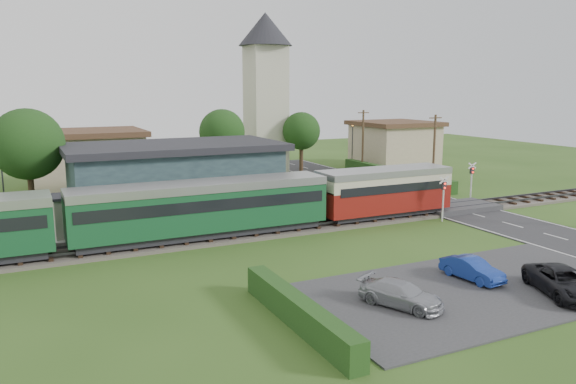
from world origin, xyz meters
name	(u,v)px	position (x,y,z in m)	size (l,w,h in m)	color
ground	(364,230)	(0.00, 0.00, 0.00)	(120.00, 120.00, 0.00)	#2D4C19
railway_track	(348,222)	(0.00, 2.00, 0.11)	(76.00, 3.20, 0.49)	#4C443D
road	(476,215)	(10.00, 0.00, 0.03)	(6.00, 70.00, 0.05)	#28282B
car_park	(477,289)	(-1.50, -12.00, 0.04)	(17.00, 9.00, 0.08)	#333335
crossing_deck	(457,207)	(10.00, 2.00, 0.23)	(6.20, 3.40, 0.45)	#333335
platform	(198,225)	(-10.00, 5.20, 0.23)	(30.00, 3.00, 0.45)	gray
equipment_hut	(71,215)	(-18.00, 5.20, 1.75)	(2.30, 2.30, 2.55)	beige
station_building	(175,177)	(-10.00, 10.99, 2.69)	(16.00, 9.00, 5.30)	#26393E
train	(151,212)	(-13.80, 2.00, 2.18)	(43.20, 2.90, 3.40)	#232328
church_tower	(266,80)	(5.00, 28.00, 10.23)	(6.00, 6.00, 17.60)	beige
house_west	(85,159)	(-15.00, 25.00, 2.79)	(10.80, 8.80, 5.50)	tan
house_east	(394,144)	(20.00, 24.00, 2.80)	(8.80, 8.80, 5.50)	tan
hedge_carpark	(299,312)	(-11.00, -12.00, 0.60)	(0.80, 9.00, 1.20)	#193814
hedge_roadside	(394,174)	(14.20, 16.00, 0.60)	(0.80, 18.00, 1.20)	#193814
hedge_station	(162,194)	(-10.00, 15.50, 0.65)	(22.00, 0.80, 1.30)	#193814
tree_a	(28,144)	(-20.00, 14.00, 5.38)	(5.20, 5.20, 8.00)	#332316
tree_b	(222,132)	(-2.00, 23.00, 5.02)	(4.60, 4.60, 7.34)	#332316
tree_c	(301,131)	(8.00, 25.00, 4.65)	(4.20, 4.20, 6.78)	#332316
utility_pole_c	(434,151)	(14.20, 10.00, 3.63)	(1.40, 0.22, 7.00)	#473321
utility_pole_d	(363,140)	(14.20, 22.00, 3.63)	(1.40, 0.22, 7.00)	#473321
crossing_signal_near	(444,192)	(6.40, -0.41, 2.14)	(0.84, 0.28, 3.28)	silver
crossing_signal_far	(472,176)	(13.60, 4.39, 2.14)	(0.84, 0.28, 3.28)	silver
streetlamp_west	(1,167)	(-22.00, 20.00, 3.04)	(0.30, 0.30, 5.15)	#3F3F47
streetlamp_east	(352,141)	(16.00, 27.00, 3.04)	(0.30, 0.30, 5.15)	#3F3F47
car_on_road	(360,176)	(9.88, 15.71, 0.72)	(1.59, 3.95, 1.35)	#183F9E
car_park_blue	(472,269)	(-0.86, -10.94, 0.63)	(1.16, 3.33, 1.10)	navy
car_park_silver	(401,294)	(-6.12, -12.21, 0.63)	(1.54, 3.78, 1.10)	#9FA1A8
car_park_dark	(564,282)	(1.42, -14.35, 0.70)	(2.06, 4.48, 1.24)	black
pedestrian_near	(306,200)	(-1.87, 4.82, 1.31)	(0.62, 0.41, 1.71)	gray
pedestrian_far	(120,218)	(-15.09, 5.23, 1.24)	(0.76, 0.60, 1.57)	gray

